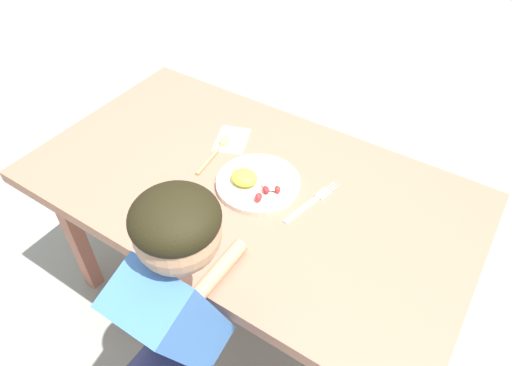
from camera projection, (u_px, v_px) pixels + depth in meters
name	position (u px, v px, depth m)	size (l,w,h in m)	color
ground_plane	(250.00, 299.00, 1.91)	(8.00, 8.00, 0.00)	gray
dining_table	(248.00, 197.00, 1.50)	(1.41, 0.80, 0.67)	#A06A53
plate	(257.00, 183.00, 1.43)	(0.26, 0.26, 0.06)	beige
fork	(311.00, 202.00, 1.39)	(0.07, 0.23, 0.01)	silver
spoon	(219.00, 147.00, 1.57)	(0.05, 0.21, 0.02)	tan
person	(177.00, 347.00, 1.15)	(0.19, 0.42, 1.05)	#38385D
napkin	(232.00, 140.00, 1.61)	(0.10, 0.14, 0.00)	white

